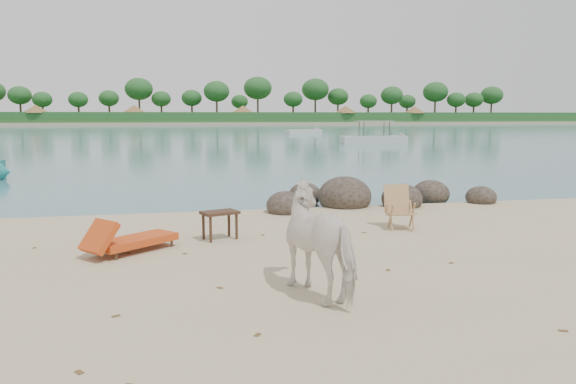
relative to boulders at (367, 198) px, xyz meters
name	(u,v)px	position (x,y,z in m)	size (l,w,h in m)	color
water	(179,129)	(-2.93, 83.79, -0.19)	(400.00, 400.00, 0.00)	#3B7176
far_shore	(173,123)	(-2.93, 163.79, -0.19)	(420.00, 90.00, 1.40)	tan
far_scenery	(175,112)	(-2.90, 130.49, 2.95)	(420.00, 18.00, 9.50)	#1E4C1E
boulders	(367,198)	(0.00, 0.00, 0.00)	(6.25, 2.78, 1.02)	#2E261E
cow	(325,241)	(-3.09, -6.88, 0.53)	(0.77, 1.70, 1.44)	white
side_table	(220,227)	(-4.12, -3.39, 0.07)	(0.65, 0.42, 0.53)	#321D14
lounge_chair	(136,237)	(-5.61, -3.99, 0.08)	(1.77, 0.62, 0.53)	#CF4918
deck_chair	(402,209)	(-0.42, -3.19, 0.25)	(0.56, 0.62, 0.88)	tan
boat_mid	(374,125)	(12.30, 31.86, 1.36)	(6.36, 1.43, 3.10)	beige
boat_far	(303,131)	(11.89, 55.87, 0.16)	(6.06, 1.36, 0.70)	beige
dead_leaves	(278,278)	(-3.55, -6.02, -0.18)	(7.66, 6.64, 0.00)	brown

